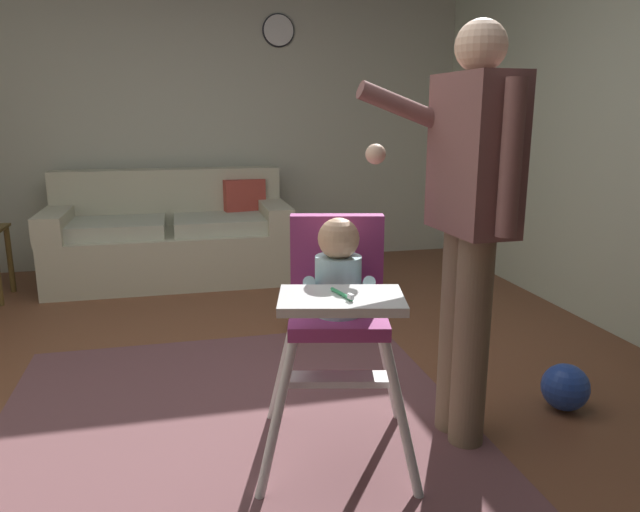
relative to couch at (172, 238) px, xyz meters
The scene contains 9 objects.
ground 2.43m from the couch, 83.60° to the right, with size 6.28×7.35×0.10m, color brown.
wall_far 1.16m from the couch, 62.73° to the left, with size 5.48×0.06×2.67m, color beige.
area_rug 2.79m from the couch, 84.69° to the right, with size 2.02×2.59×0.01m, color brown.
couch is the anchor object (origin of this frame).
high_chair 2.89m from the couch, 77.31° to the right, with size 0.72×0.81×0.95m.
adult_standing 3.08m from the couch, 67.44° to the right, with size 0.52×0.49×1.64m.
toy_ball 1.66m from the couch, 60.89° to the right, with size 0.24×0.24×0.24m, color gold.
toy_ball_second 3.21m from the couch, 57.27° to the right, with size 0.21×0.21×0.21m, color #284CB7.
wall_clock 1.99m from the couch, 26.03° to the left, with size 0.28×0.04×0.28m.
Camera 1 is at (-0.19, -2.47, 1.31)m, focal length 33.54 mm.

